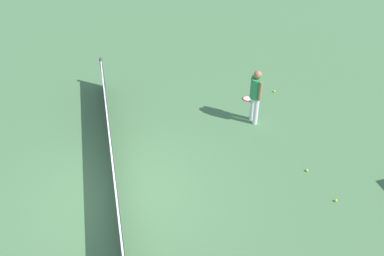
{
  "coord_description": "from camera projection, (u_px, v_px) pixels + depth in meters",
  "views": [
    {
      "loc": [
        -7.42,
        -0.18,
        7.61
      ],
      "look_at": [
        1.07,
        -2.08,
        0.9
      ],
      "focal_mm": 40.38,
      "sensor_mm": 36.0,
      "label": 1
    }
  ],
  "objects": [
    {
      "name": "tennis_ball_midcourt",
      "position": [
        274.0,
        91.0,
        13.94
      ],
      "size": [
        0.07,
        0.07,
        0.07
      ],
      "primitive_type": "sphere",
      "color": "#C6E033",
      "rests_on": "ground_plane"
    },
    {
      "name": "player_near_side",
      "position": [
        256.0,
        92.0,
        12.09
      ],
      "size": [
        0.53,
        0.39,
        1.7
      ],
      "color": "white",
      "rests_on": "ground_plane"
    },
    {
      "name": "ground_plane",
      "position": [
        117.0,
        196.0,
        10.35
      ],
      "size": [
        40.0,
        40.0,
        0.0
      ],
      "primitive_type": "plane",
      "color": "#4C7A4C"
    },
    {
      "name": "tennis_racket_near_player",
      "position": [
        248.0,
        99.0,
        13.62
      ],
      "size": [
        0.61,
        0.37,
        0.03
      ],
      "color": "red",
      "rests_on": "ground_plane"
    },
    {
      "name": "tennis_ball_near_player",
      "position": [
        336.0,
        200.0,
        10.18
      ],
      "size": [
        0.07,
        0.07,
        0.07
      ],
      "primitive_type": "sphere",
      "color": "#C6E033",
      "rests_on": "ground_plane"
    },
    {
      "name": "tennis_ball_by_net",
      "position": [
        307.0,
        170.0,
        11.0
      ],
      "size": [
        0.07,
        0.07,
        0.07
      ],
      "primitive_type": "sphere",
      "color": "#C6E033",
      "rests_on": "ground_plane"
    },
    {
      "name": "court_net",
      "position": [
        115.0,
        181.0,
        10.04
      ],
      "size": [
        10.09,
        0.09,
        1.07
      ],
      "color": "#4C4C51",
      "rests_on": "ground_plane"
    }
  ]
}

